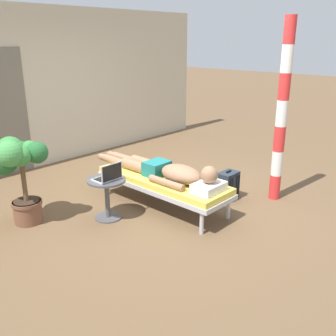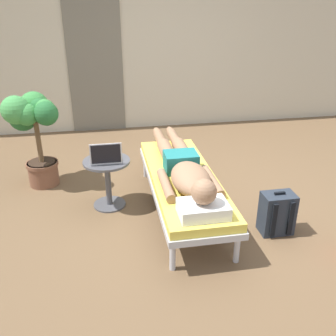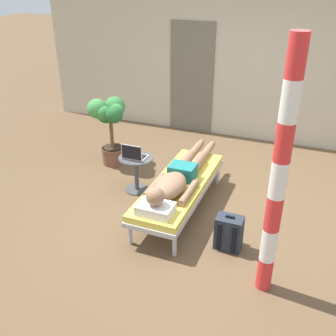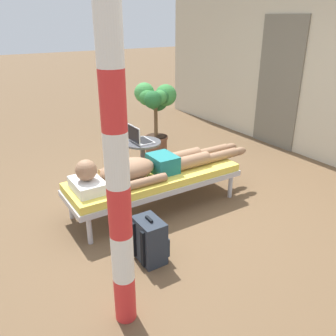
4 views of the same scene
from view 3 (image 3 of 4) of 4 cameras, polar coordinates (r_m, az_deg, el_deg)
ground_plane at (r=5.26m, az=4.30°, el=-5.45°), size 40.00×40.00×0.00m
house_wall_back at (r=7.24m, az=10.07°, el=15.00°), size 7.60×0.20×2.70m
house_door_panel at (r=7.41m, az=3.51°, el=13.01°), size 0.84×0.03×2.04m
lounge_chair at (r=4.97m, az=1.69°, el=-2.79°), size 0.65×1.96×0.42m
person_reclining at (r=4.82m, az=1.36°, el=-1.51°), size 0.53×2.17×0.32m
side_table at (r=5.44m, az=-4.71°, el=0.01°), size 0.48×0.48×0.52m
laptop at (r=5.30m, az=-5.04°, el=1.95°), size 0.31×0.24×0.23m
backpack at (r=4.46m, az=8.97°, el=-9.40°), size 0.30×0.26×0.42m
potted_plant at (r=6.17m, az=-8.62°, el=7.01°), size 0.59×0.62×1.10m
porch_post at (r=3.46m, az=15.97°, el=-1.65°), size 0.15×0.15×2.45m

